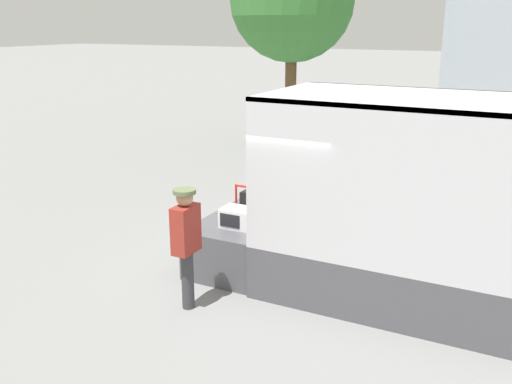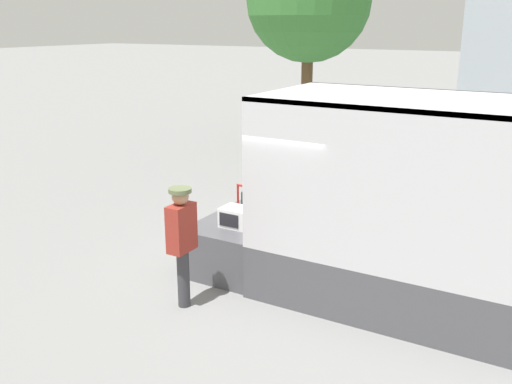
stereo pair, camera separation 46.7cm
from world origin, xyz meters
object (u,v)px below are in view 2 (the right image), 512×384
(portable_generator, at_px, (261,202))
(microwave, at_px, (238,217))
(worker_person, at_px, (182,235))
(street_tree, at_px, (309,0))

(portable_generator, bearing_deg, microwave, -87.93)
(microwave, bearing_deg, portable_generator, 92.07)
(worker_person, relative_size, street_tree, 0.27)
(portable_generator, height_order, street_tree, street_tree)
(portable_generator, bearing_deg, street_tree, 110.47)
(microwave, xyz_separation_m, worker_person, (-0.10, -1.36, 0.13))
(portable_generator, distance_m, worker_person, 2.17)
(portable_generator, xyz_separation_m, street_tree, (-3.19, 8.55, 3.66))
(worker_person, height_order, street_tree, street_tree)
(portable_generator, height_order, worker_person, worker_person)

